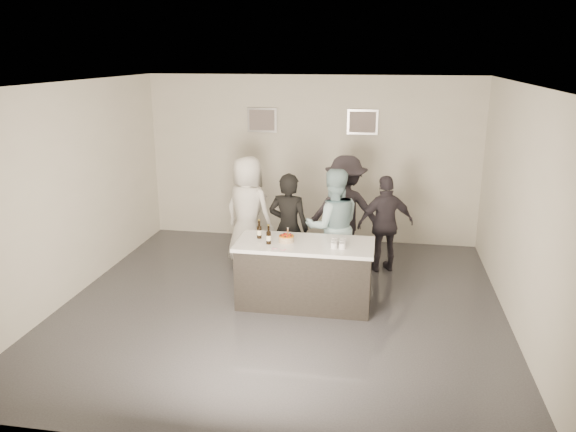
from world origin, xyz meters
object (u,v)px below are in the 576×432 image
object	(u,v)px
bar_counter	(305,274)
beer_bottle_b	(269,235)
person_guest_right	(386,224)
person_guest_back	(345,211)
person_main_blue	(333,227)
beer_bottle_a	(259,229)
cake	(286,239)
person_guest_left	(248,211)
person_main_black	(289,228)

from	to	relation	value
bar_counter	beer_bottle_b	world-z (taller)	beer_bottle_b
person_guest_right	person_guest_back	bearing A→B (deg)	-35.92
person_main_blue	person_guest_back	bearing A→B (deg)	-114.87
beer_bottle_a	person_guest_right	world-z (taller)	person_guest_right
cake	person_guest_right	world-z (taller)	person_guest_right
beer_bottle_a	bar_counter	bearing A→B (deg)	-6.77
person_guest_left	person_main_black	bearing A→B (deg)	164.43
bar_counter	beer_bottle_a	world-z (taller)	beer_bottle_a
bar_counter	beer_bottle_b	distance (m)	0.76
person_main_blue	cake	bearing A→B (deg)	41.00
beer_bottle_b	person_main_blue	bearing A→B (deg)	51.98
beer_bottle_b	person_guest_left	distance (m)	1.68
beer_bottle_b	person_guest_left	xyz separation A→B (m)	(-0.66, 1.54, -0.13)
cake	beer_bottle_b	xyz separation A→B (m)	(-0.22, -0.13, 0.09)
person_main_black	person_guest_left	distance (m)	1.00
beer_bottle_a	person_guest_back	xyz separation A→B (m)	(1.07, 1.59, -0.13)
bar_counter	person_guest_back	world-z (taller)	person_guest_back
cake	person_main_blue	bearing A→B (deg)	57.19
beer_bottle_a	person_main_black	xyz separation A→B (m)	(0.29, 0.70, -0.19)
person_guest_right	person_guest_back	world-z (taller)	person_guest_back
cake	person_main_blue	distance (m)	1.02
bar_counter	beer_bottle_a	size ratio (longest dim) A/B	7.15
cake	person_main_black	distance (m)	0.79
beer_bottle_a	person_main_blue	xyz separation A→B (m)	(0.95, 0.77, -0.15)
bar_counter	person_main_black	xyz separation A→B (m)	(-0.36, 0.78, 0.39)
bar_counter	person_guest_right	distance (m)	1.85
person_main_black	person_guest_back	xyz separation A→B (m)	(0.78, 0.89, 0.06)
person_guest_left	bar_counter	bearing A→B (deg)	152.28
cake	person_main_black	bearing A→B (deg)	97.52
cake	person_guest_back	bearing A→B (deg)	67.92
bar_counter	person_main_blue	world-z (taller)	person_main_blue
beer_bottle_b	person_guest_back	size ratio (longest dim) A/B	0.14
beer_bottle_a	person_guest_left	world-z (taller)	person_guest_left
person_guest_left	person_guest_back	world-z (taller)	person_guest_back
beer_bottle_a	person_guest_left	size ratio (longest dim) A/B	0.14
person_guest_right	beer_bottle_a	bearing A→B (deg)	19.37
person_main_black	person_main_blue	size ratio (longest dim) A/B	0.96
cake	person_guest_left	size ratio (longest dim) A/B	0.11
beer_bottle_a	person_guest_right	bearing A→B (deg)	38.98
cake	person_guest_right	bearing A→B (deg)	48.02
bar_counter	person_main_black	bearing A→B (deg)	114.78
person_guest_right	bar_counter	bearing A→B (deg)	34.29
beer_bottle_a	person_guest_right	xyz separation A→B (m)	(1.72, 1.39, -0.26)
person_guest_left	person_guest_right	distance (m)	2.22
beer_bottle_a	person_guest_right	size ratio (longest dim) A/B	0.17
cake	person_main_blue	world-z (taller)	person_main_blue
person_main_black	person_main_blue	xyz separation A→B (m)	(0.66, 0.07, 0.04)
cake	beer_bottle_a	xyz separation A→B (m)	(-0.39, 0.08, 0.09)
cake	person_guest_right	xyz separation A→B (m)	(1.33, 1.48, -0.16)
beer_bottle_b	beer_bottle_a	bearing A→B (deg)	129.79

